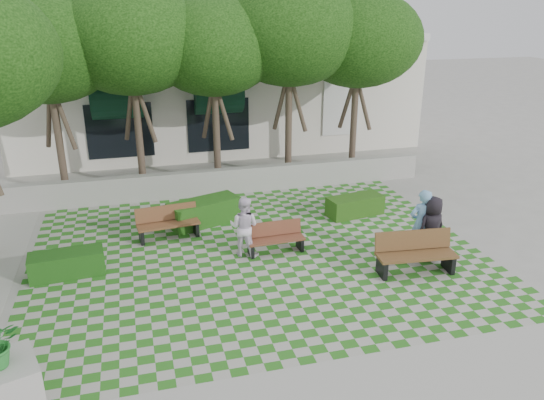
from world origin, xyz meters
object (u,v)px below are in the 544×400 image
object	(u,v)px
person_white	(244,227)
person_dark	(431,228)
planter_front	(3,380)
person_blue	(421,224)
hedge_midleft	(204,212)
hedge_west	(67,264)
bench_mid	(275,238)
bench_east	(415,254)
hedge_east	(355,206)
bench_west	(168,223)

from	to	relation	value
person_white	person_dark	bearing A→B (deg)	-165.89
planter_front	person_blue	world-z (taller)	person_blue
hedge_midleft	hedge_west	world-z (taller)	hedge_midleft
hedge_west	person_dark	xyz separation A→B (m)	(9.28, -1.53, 0.57)
bench_mid	person_blue	world-z (taller)	person_blue
person_blue	person_white	distance (m)	4.72
bench_east	person_dark	size ratio (longest dim) A/B	1.17
bench_mid	hedge_midleft	distance (m)	2.95
bench_mid	person_dark	distance (m)	4.17
hedge_midleft	person_white	bearing A→B (deg)	-73.45
hedge_midleft	person_dark	distance (m)	6.76
hedge_midleft	planter_front	size ratio (longest dim) A/B	1.17
hedge_east	person_blue	size ratio (longest dim) A/B	0.95
bench_east	hedge_east	distance (m)	3.95
bench_east	hedge_east	world-z (taller)	bench_east
bench_east	bench_mid	size ratio (longest dim) A/B	1.29
hedge_midleft	planter_front	distance (m)	8.52
bench_east	hedge_west	world-z (taller)	bench_east
hedge_midleft	person_blue	world-z (taller)	person_blue
hedge_midleft	bench_mid	bearing A→B (deg)	-57.38
person_blue	person_white	size ratio (longest dim) A/B	1.14
hedge_west	bench_mid	bearing A→B (deg)	-0.71
planter_front	hedge_west	bearing A→B (deg)	84.17
bench_west	person_dark	xyz separation A→B (m)	(6.63, -3.17, 0.43)
hedge_east	bench_mid	bearing A→B (deg)	-149.17
bench_west	person_white	size ratio (longest dim) A/B	1.10
planter_front	person_dark	world-z (taller)	planter_front
bench_mid	bench_west	xyz separation A→B (m)	(-2.76, 1.71, 0.05)
bench_mid	hedge_west	xyz separation A→B (m)	(-5.40, 0.07, -0.09)
hedge_east	planter_front	bearing A→B (deg)	-143.41
person_blue	bench_west	bearing A→B (deg)	-23.25
bench_mid	planter_front	world-z (taller)	planter_front
bench_mid	bench_east	bearing A→B (deg)	-35.08
hedge_west	planter_front	xyz separation A→B (m)	(-0.50, -4.92, 0.44)
bench_mid	hedge_midleft	bearing A→B (deg)	120.70
hedge_midleft	person_blue	distance (m)	6.50
hedge_west	person_dark	distance (m)	9.42
bench_west	hedge_midleft	bearing A→B (deg)	26.96
person_dark	person_white	world-z (taller)	person_dark
bench_mid	person_dark	world-z (taller)	person_dark
hedge_east	person_white	bearing A→B (deg)	-155.07
bench_west	hedge_west	size ratio (longest dim) A/B	1.03
person_white	hedge_midleft	bearing A→B (deg)	-41.96
person_blue	hedge_east	bearing A→B (deg)	-79.73
hedge_midleft	person_blue	xyz separation A→B (m)	(5.26, -3.77, 0.57)
planter_front	hedge_east	bearing A→B (deg)	36.59
bench_east	hedge_east	size ratio (longest dim) A/B	1.14
hedge_east	person_blue	xyz separation A→B (m)	(0.48, -3.19, 0.64)
bench_west	hedge_east	bearing A→B (deg)	-4.57
hedge_east	bench_west	bearing A→B (deg)	-178.12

